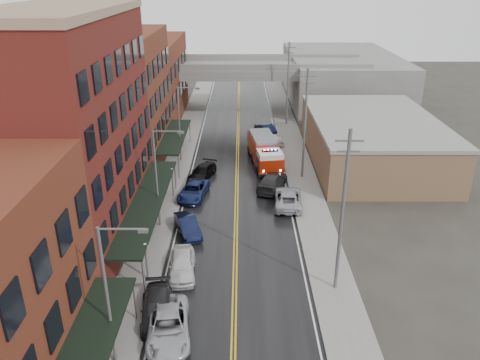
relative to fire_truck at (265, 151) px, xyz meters
name	(u,v)px	position (x,y,z in m)	size (l,w,h in m)	color
road	(237,197)	(-3.22, -8.73, -1.73)	(11.00, 160.00, 0.02)	black
sidewalk_left	(165,196)	(-10.52, -8.73, -1.67)	(3.00, 160.00, 0.15)	slate
sidewalk_right	(309,197)	(4.08, -8.73, -1.67)	(3.00, 160.00, 0.15)	slate
curb_left	(181,196)	(-8.87, -8.73, -1.67)	(0.30, 160.00, 0.15)	gray
curb_right	(292,197)	(2.43, -8.73, -1.67)	(0.30, 160.00, 0.15)	gray
brick_building_b	(69,134)	(-16.52, -15.73, 7.26)	(9.00, 20.00, 18.00)	#571717
brick_building_c	(122,99)	(-16.52, 1.77, 5.76)	(9.00, 15.00, 15.00)	#602B1C
brick_building_far	(150,80)	(-16.52, 19.27, 4.26)	(9.00, 20.00, 12.00)	#5E2618
tan_building	(372,141)	(12.78, 1.27, 0.76)	(14.00, 22.00, 5.00)	brown
right_far_block	(341,77)	(14.78, 31.27, 2.26)	(18.00, 30.00, 8.00)	slate
awning_1	(148,201)	(-10.71, -15.73, 1.25)	(2.60, 18.00, 3.09)	black
awning_2	(175,136)	(-10.70, 1.77, 1.24)	(2.60, 13.00, 3.09)	black
globe_lamp_1	(146,253)	(-9.62, -22.73, 0.57)	(0.44, 0.44, 3.12)	#59595B
globe_lamp_2	(172,176)	(-9.62, -8.73, 0.57)	(0.44, 0.44, 3.12)	#59595B
street_lamp_0	(111,289)	(-9.76, -30.73, 3.44)	(2.64, 0.22, 9.00)	#59595B
street_lamp_1	(159,173)	(-9.76, -14.73, 3.44)	(2.64, 0.22, 9.00)	#59595B
street_lamp_2	(181,119)	(-9.76, 1.27, 3.44)	(2.64, 0.22, 9.00)	#59595B
utility_pole_0	(343,211)	(3.98, -23.73, 4.56)	(1.80, 0.24, 12.00)	#59595B
utility_pole_1	(305,123)	(3.98, -3.73, 4.56)	(1.80, 0.24, 12.00)	#59595B
utility_pole_2	(288,82)	(3.98, 16.27, 4.56)	(1.80, 0.24, 12.00)	#59595B
overpass	(238,75)	(-3.22, 23.27, 4.24)	(40.00, 10.00, 7.50)	slate
fire_truck	(265,151)	(0.00, 0.00, 0.00)	(4.49, 9.12, 3.22)	#921A06
parked_car_left_2	(168,326)	(-7.26, -28.53, -0.96)	(2.60, 5.64, 1.57)	#B0B2B9
parked_car_left_3	(157,308)	(-8.22, -26.82, -1.00)	(2.07, 5.09, 1.48)	black
parked_car_left_4	(182,264)	(-7.17, -21.93, -0.93)	(1.93, 4.79, 1.63)	silver
parked_car_left_5	(188,226)	(-7.38, -15.93, -0.99)	(1.59, 4.55, 1.50)	black
parked_car_left_6	(193,191)	(-7.57, -8.79, -1.02)	(2.41, 5.23, 1.45)	#152051
parked_car_left_7	(202,172)	(-7.04, -3.93, -1.03)	(2.00, 4.92, 1.43)	black
parked_car_right_0	(288,198)	(1.78, -10.53, -0.95)	(2.62, 5.67, 1.58)	#A8AAB0
parked_car_right_1	(272,182)	(0.47, -6.68, -0.92)	(2.31, 5.67, 1.65)	#242426
parked_car_right_2	(276,139)	(1.78, 7.47, -1.05)	(1.64, 4.08, 1.39)	silver
parked_car_right_3	(265,129)	(0.63, 11.39, -0.95)	(1.67, 4.80, 1.58)	black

